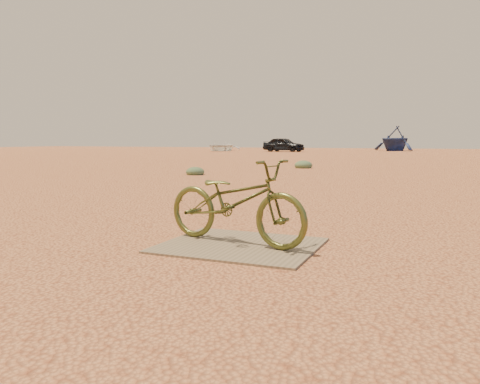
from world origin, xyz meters
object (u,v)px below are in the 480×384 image
at_px(bicycle, 235,201).
at_px(boat_far_left, 395,138).
at_px(plywood_board, 240,245).
at_px(car, 284,145).
at_px(boat_near_left, 220,146).

bearing_deg(bicycle, boat_far_left, 13.81).
distance_m(plywood_board, car, 39.65).
xyz_separation_m(car, boat_far_left, (9.41, 7.34, 0.59)).
bearing_deg(car, boat_far_left, -41.78).
bearing_deg(boat_near_left, car, -7.72).
height_order(boat_near_left, boat_far_left, boat_far_left).
height_order(bicycle, boat_far_left, boat_far_left).
bearing_deg(car, bicycle, -152.94).
bearing_deg(boat_near_left, boat_far_left, 18.57).
height_order(plywood_board, bicycle, bicycle).
bearing_deg(plywood_board, boat_near_left, 115.50).
xyz_separation_m(plywood_board, boat_near_left, (-18.26, 38.28, 0.46)).
bearing_deg(boat_near_left, plywood_board, -69.31).
bearing_deg(boat_far_left, boat_near_left, -131.07).
xyz_separation_m(plywood_board, boat_far_left, (-2.08, 45.28, 1.25)).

